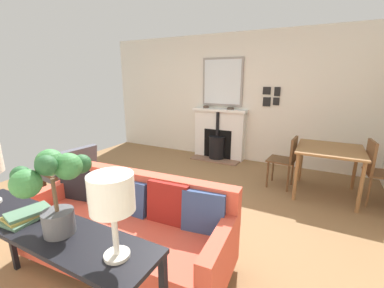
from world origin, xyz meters
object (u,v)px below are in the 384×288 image
at_px(book_stack, 27,215).
at_px(console_table, 45,238).
at_px(table_lamp_far_end, 112,196).
at_px(potted_plant, 52,181).
at_px(mantel_bowl_near, 206,107).
at_px(sofa, 126,227).
at_px(dining_table, 329,155).
at_px(mantel_bowl_far, 230,108).
at_px(armchair_accent, 72,170).
at_px(fireplace, 219,137).
at_px(dining_chair_by_back_wall, 376,168).
at_px(ottoman, 185,202).
at_px(dining_chair_near_fireplace, 287,158).

bearing_deg(book_stack, console_table, 89.03).
distance_m(console_table, table_lamp_far_end, 0.79).
distance_m(table_lamp_far_end, potted_plant, 0.50).
xyz_separation_m(mantel_bowl_near, sofa, (3.46, 0.75, -0.76)).
bearing_deg(table_lamp_far_end, dining_table, 161.97).
relative_size(mantel_bowl_far, armchair_accent, 0.18).
relative_size(fireplace, potted_plant, 2.20).
bearing_deg(dining_chair_by_back_wall, armchair_accent, -64.71).
height_order(ottoman, potted_plant, potted_plant).
relative_size(fireplace, dining_table, 1.29).
distance_m(fireplace, dining_chair_near_fireplace, 1.80).
bearing_deg(armchair_accent, mantel_bowl_far, 153.32).
height_order(table_lamp_far_end, dining_chair_near_fireplace, table_lamp_far_end).
relative_size(fireplace, book_stack, 3.94).
relative_size(mantel_bowl_near, dining_table, 0.14).
distance_m(armchair_accent, console_table, 2.14).
xyz_separation_m(mantel_bowl_far, dining_chair_near_fireplace, (0.98, 1.30, -0.61)).
bearing_deg(console_table, dining_chair_near_fireplace, 160.98).
height_order(book_stack, dining_chair_near_fireplace, book_stack).
relative_size(ottoman, dining_chair_near_fireplace, 0.90).
bearing_deg(mantel_bowl_near, table_lamp_far_end, 18.32).
height_order(mantel_bowl_near, console_table, mantel_bowl_near).
xyz_separation_m(mantel_bowl_near, table_lamp_far_end, (4.21, 1.39, 0.03)).
bearing_deg(dining_chair_by_back_wall, dining_table, -90.99).
xyz_separation_m(dining_table, dining_chair_near_fireplace, (0.01, -0.58, -0.13)).
relative_size(potted_plant, book_stack, 1.79).
bearing_deg(table_lamp_far_end, sofa, -139.13).
xyz_separation_m(mantel_bowl_far, table_lamp_far_end, (4.21, 0.83, 0.04)).
xyz_separation_m(potted_plant, dining_table, (-3.22, 1.55, -0.50)).
bearing_deg(dining_chair_by_back_wall, dining_chair_near_fireplace, -90.16).
height_order(ottoman, armchair_accent, armchair_accent).
bearing_deg(armchair_accent, fireplace, 157.06).
bearing_deg(dining_table, table_lamp_far_end, -18.03).
xyz_separation_m(fireplace, ottoman, (2.53, 0.56, -0.25)).
bearing_deg(mantel_bowl_far, dining_chair_by_back_wall, 68.31).
bearing_deg(dining_table, fireplace, -114.06).
relative_size(mantel_bowl_near, table_lamp_far_end, 0.27).
height_order(mantel_bowl_near, sofa, mantel_bowl_near).
distance_m(ottoman, dining_table, 2.25).
height_order(sofa, dining_chair_by_back_wall, dining_chair_by_back_wall).
height_order(dining_table, dining_chair_by_back_wall, dining_chair_by_back_wall).
bearing_deg(mantel_bowl_far, console_table, 2.54).
distance_m(mantel_bowl_near, console_table, 4.29).
height_order(table_lamp_far_end, dining_chair_by_back_wall, table_lamp_far_end).
bearing_deg(dining_table, console_table, -27.68).
height_order(mantel_bowl_far, dining_chair_near_fireplace, mantel_bowl_far).
bearing_deg(potted_plant, dining_chair_near_fireplace, 163.26).
relative_size(sofa, ottoman, 2.79).
height_order(fireplace, potted_plant, potted_plant).
bearing_deg(mantel_bowl_far, table_lamp_far_end, 11.17).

